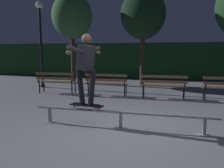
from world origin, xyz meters
name	(u,v)px	position (x,y,z in m)	size (l,w,h in m)	color
ground_plane	(119,131)	(0.00, 0.00, 0.00)	(90.00, 90.00, 0.00)	gray
hedge_backdrop	(151,61)	(0.00, 9.62, 1.10)	(24.00, 1.20, 2.20)	#193D1E
grind_rail	(121,115)	(0.00, 0.20, 0.30)	(4.01, 0.18, 0.39)	#9E9EA3
skateboard	(86,105)	(-0.78, 0.20, 0.46)	(0.80, 0.31, 0.09)	black
skateboarder	(86,64)	(-0.78, 0.19, 1.40)	(0.63, 1.40, 1.56)	black
park_bench_leftmost	(56,80)	(-3.31, 3.56, 0.54)	(1.60, 0.42, 0.88)	black
park_bench_left_center	(107,82)	(-1.23, 3.56, 0.54)	(1.60, 0.42, 0.88)	black
park_bench_right_center	(163,84)	(0.85, 3.56, 0.54)	(1.60, 0.42, 0.88)	black
tree_far_left	(72,17)	(-3.83, 6.45, 3.44)	(2.06, 2.06, 4.60)	#3D2D23
tree_behind_benches	(143,15)	(-0.26, 6.80, 3.45)	(2.19, 2.19, 4.67)	#3D2D23
lamp_post_left	(40,34)	(-4.71, 4.87, 2.48)	(0.32, 0.32, 3.90)	black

